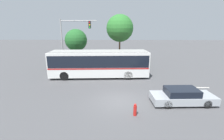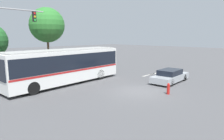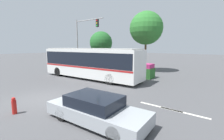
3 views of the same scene
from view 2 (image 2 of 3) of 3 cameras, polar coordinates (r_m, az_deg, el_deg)
name	(u,v)px [view 2 (image 2 of 3)]	position (r m, az deg, el deg)	size (l,w,h in m)	color
ground_plane	(137,91)	(16.00, 7.28, -6.10)	(140.00, 140.00, 0.00)	#4C4C4F
city_bus	(66,64)	(18.70, -13.04, 1.62)	(11.54, 3.19, 3.15)	silver
sedan_foreground	(170,76)	(19.74, 16.27, -1.67)	(4.84, 2.03, 1.23)	#9EA3A8
traffic_light_pole	(5,34)	(19.24, -28.26, 9.05)	(4.74, 0.24, 6.85)	gray
flowering_hedge	(59,69)	(22.77, -15.03, 0.27)	(7.75, 1.35, 1.52)	#286028
street_tree_centre	(47,25)	(26.54, -18.08, 12.09)	(4.29, 4.29, 7.84)	brown
fire_hydrant	(168,89)	(15.61, 15.79, -5.22)	(0.22, 0.22, 0.86)	red
lane_stripe_near	(149,75)	(22.96, 10.49, -1.38)	(2.40, 0.16, 0.01)	silver
lane_stripe_mid	(155,73)	(23.98, 12.17, -0.97)	(2.40, 0.16, 0.01)	silver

